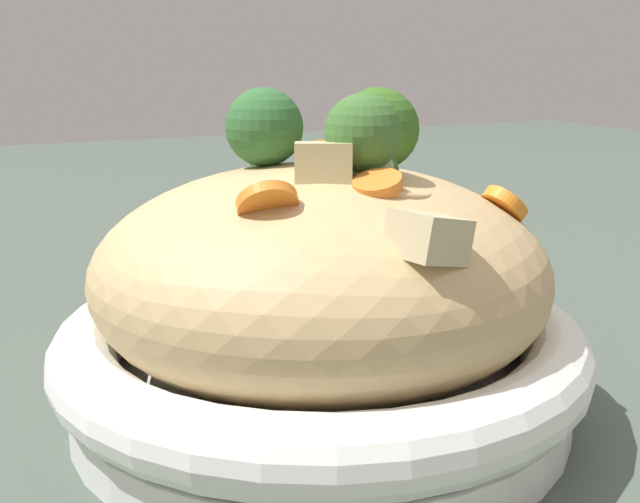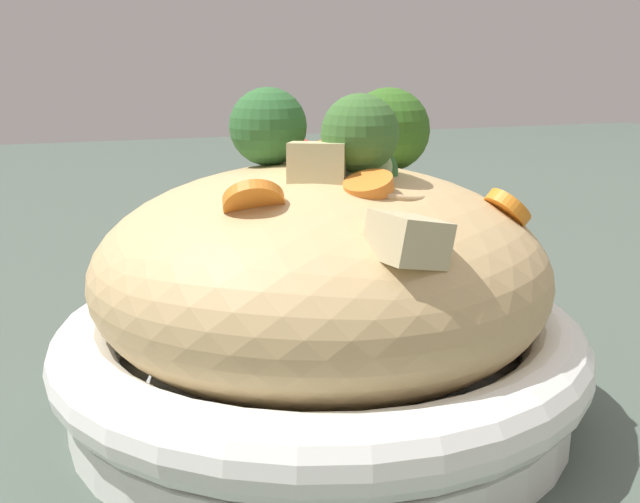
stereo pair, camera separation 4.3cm
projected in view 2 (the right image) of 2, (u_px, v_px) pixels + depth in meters
ground_plane at (320, 407)px, 0.46m from camera, size 3.00×3.00×0.00m
serving_bowl at (320, 358)px, 0.45m from camera, size 0.31×0.31×0.06m
noodle_heap at (320, 272)px, 0.44m from camera, size 0.26×0.26×0.12m
broccoli_florets at (346, 132)px, 0.44m from camera, size 0.12×0.14×0.06m
carrot_coins at (368, 189)px, 0.40m from camera, size 0.10×0.17×0.05m
zucchini_slices at (310, 168)px, 0.46m from camera, size 0.15×0.06×0.05m
chicken_chunks at (356, 198)px, 0.36m from camera, size 0.11×0.05×0.05m
soy_sauce_bottle at (295, 226)px, 0.68m from camera, size 0.04×0.04×0.13m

